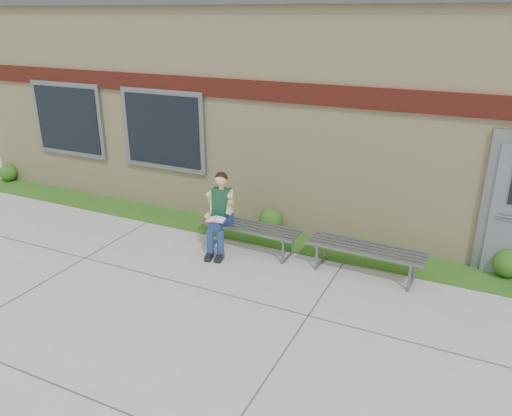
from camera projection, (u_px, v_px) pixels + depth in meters
The scene contains 9 objects.
ground at pixel (227, 317), 6.81m from camera, with size 80.00×80.00×0.00m, color #9E9E99.
grass_strip at pixel (296, 242), 8.99m from camera, with size 16.00×0.80×0.02m, color #1B5015.
school_building at pixel (354, 98), 11.07m from camera, with size 16.20×6.22×4.20m.
bench_left at pixel (251, 231), 8.60m from camera, with size 1.78×0.56×0.46m.
bench_right at pixel (366, 253), 7.80m from camera, with size 1.84×0.56×0.47m.
girl at pixel (220, 211), 8.50m from camera, with size 0.54×0.86×1.37m.
shrub_west at pixel (8, 173), 12.18m from camera, with size 0.40×0.40×0.40m, color #1B5015.
shrub_mid at pixel (271, 220), 9.36m from camera, with size 0.44×0.44×0.44m, color #1B5015.
shrub_east at pixel (508, 263), 7.74m from camera, with size 0.45×0.45×0.45m, color #1B5015.
Camera 1 is at (2.85, -5.06, 3.87)m, focal length 35.00 mm.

